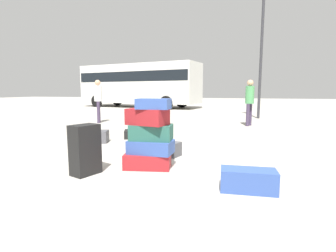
{
  "coord_description": "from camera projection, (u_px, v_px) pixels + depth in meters",
  "views": [
    {
      "loc": [
        1.1,
        -3.8,
        1.26
      ],
      "look_at": [
        -0.36,
        1.3,
        0.53
      ],
      "focal_mm": 27.8,
      "sensor_mm": 36.0,
      "label": 1
    }
  ],
  "objects": [
    {
      "name": "ground_plane",
      "position": [
        167.0,
        171.0,
        4.09
      ],
      "size": [
        80.0,
        80.0,
        0.0
      ],
      "primitive_type": "plane",
      "color": "#ADA89E"
    },
    {
      "name": "suitcase_tower",
      "position": [
        150.0,
        137.0,
        4.21
      ],
      "size": [
        0.81,
        0.58,
        1.13
      ],
      "color": "maroon",
      "rests_on": "ground"
    },
    {
      "name": "suitcase_navy_left_side",
      "position": [
        248.0,
        180.0,
        3.26
      ],
      "size": [
        0.7,
        0.36,
        0.28
      ],
      "primitive_type": "cube",
      "rotation": [
        0.0,
        0.0,
        0.07
      ],
      "color": "#334F99",
      "rests_on": "ground"
    },
    {
      "name": "suitcase_black_behind_tower",
      "position": [
        85.0,
        150.0,
        3.89
      ],
      "size": [
        0.39,
        0.47,
        0.75
      ],
      "primitive_type": "cube",
      "rotation": [
        0.0,
        0.0,
        -0.34
      ],
      "color": "black",
      "rests_on": "ground"
    },
    {
      "name": "suitcase_charcoal_foreground_near",
      "position": [
        94.0,
        137.0,
        6.32
      ],
      "size": [
        0.75,
        0.56,
        0.29
      ],
      "primitive_type": "cube",
      "rotation": [
        0.0,
        0.0,
        0.3
      ],
      "color": "#4C4C51",
      "rests_on": "ground"
    },
    {
      "name": "suitcase_black_white_trunk",
      "position": [
        135.0,
        134.0,
        6.92
      ],
      "size": [
        0.69,
        0.6,
        0.21
      ],
      "primitive_type": "cube",
      "rotation": [
        0.0,
        0.0,
        0.37
      ],
      "color": "black",
      "rests_on": "ground"
    },
    {
      "name": "suitcase_charcoal_foreground_far",
      "position": [
        165.0,
        148.0,
        5.07
      ],
      "size": [
        0.65,
        0.46,
        0.27
      ],
      "primitive_type": "cube",
      "rotation": [
        0.0,
        0.0,
        -0.3
      ],
      "color": "#4C4C51",
      "rests_on": "ground"
    },
    {
      "name": "person_bearded_onlooker",
      "position": [
        98.0,
        97.0,
        10.12
      ],
      "size": [
        0.3,
        0.31,
        1.66
      ],
      "rotation": [
        0.0,
        0.0,
        -1.09
      ],
      "color": "#3F334C",
      "rests_on": "ground"
    },
    {
      "name": "person_tourist_with_camera",
      "position": [
        250.0,
        99.0,
        9.2
      ],
      "size": [
        0.3,
        0.32,
        1.63
      ],
      "rotation": [
        0.0,
        0.0,
        -1.97
      ],
      "color": "#3F334C",
      "rests_on": "ground"
    },
    {
      "name": "parked_bus",
      "position": [
        138.0,
        83.0,
        19.49
      ],
      "size": [
        9.6,
        4.29,
        3.15
      ],
      "rotation": [
        0.0,
        0.0,
        -0.2
      ],
      "color": "silver",
      "rests_on": "ground"
    },
    {
      "name": "lamp_post",
      "position": [
        262.0,
        35.0,
        11.31
      ],
      "size": [
        0.36,
        0.36,
        5.54
      ],
      "color": "#333338",
      "rests_on": "ground"
    }
  ]
}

